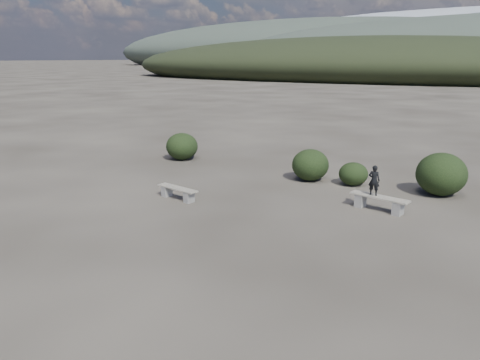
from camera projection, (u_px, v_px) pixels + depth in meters
The scene contains 8 objects.
ground at pixel (183, 266), 10.37m from camera, with size 1200.00×1200.00×0.00m, color #2B2721.
bench_left at pixel (178, 192), 15.18m from camera, with size 1.62×0.59×0.40m.
bench_right at pixel (379, 202), 14.05m from camera, with size 1.83×0.69×0.45m.
seated_person at pixel (374, 180), 14.02m from camera, with size 0.34×0.22×0.92m, color black.
shrub_b at pixel (310, 165), 17.45m from camera, with size 1.38×1.38×1.18m, color black.
shrub_c at pixel (353, 174), 16.83m from camera, with size 1.04×1.04×0.83m, color black.
shrub_d at pixel (441, 174), 15.55m from camera, with size 1.64×1.64×1.43m, color black.
shrub_f at pixel (182, 146), 21.01m from camera, with size 1.43×1.43×1.21m, color black.
Camera 1 is at (5.96, -7.56, 4.48)m, focal length 35.00 mm.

